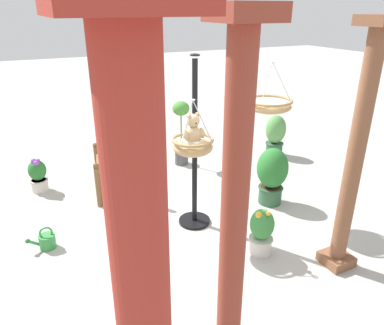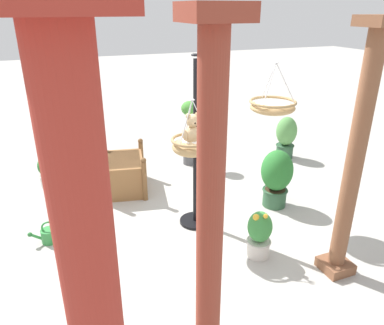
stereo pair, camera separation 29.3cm
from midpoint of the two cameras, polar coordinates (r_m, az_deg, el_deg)
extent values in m
plane|color=#ADAAA3|center=(5.14, -1.72, -10.13)|extent=(40.00, 40.00, 0.00)
cylinder|color=black|center=(4.76, -1.35, 2.30)|extent=(0.07, 0.07, 2.25)
cylinder|color=black|center=(5.25, -1.23, -9.05)|extent=(0.44, 0.44, 0.04)
torus|color=black|center=(4.48, -1.49, 16.36)|extent=(0.12, 0.12, 0.02)
ellipsoid|color=tan|center=(4.45, -1.79, 2.41)|extent=(0.49, 0.49, 0.20)
torus|color=#97794E|center=(4.41, -1.81, 3.54)|extent=(0.52, 0.52, 0.04)
ellipsoid|color=silver|center=(4.44, -1.79, 2.65)|extent=(0.43, 0.43, 0.17)
cylinder|color=#B7B7BC|center=(4.25, -2.75, 6.21)|extent=(0.21, 0.13, 0.49)
cylinder|color=#B7B7BC|center=(4.33, -0.35, 6.54)|extent=(0.21, 0.13, 0.49)
cylinder|color=#B7B7BC|center=(4.44, -2.44, 6.93)|extent=(0.01, 0.24, 0.49)
torus|color=#B7B7BC|center=(4.28, -1.89, 9.69)|extent=(0.06, 0.06, 0.01)
ellipsoid|color=tan|center=(4.39, -1.76, 4.18)|extent=(0.20, 0.17, 0.24)
sphere|color=tan|center=(4.33, -1.79, 6.52)|extent=(0.17, 0.17, 0.16)
ellipsoid|color=#D9B683|center=(4.28, -1.47, 6.17)|extent=(0.08, 0.06, 0.05)
sphere|color=black|center=(4.26, -1.34, 6.12)|extent=(0.02, 0.02, 0.02)
sphere|color=tan|center=(4.34, -1.13, 7.41)|extent=(0.06, 0.06, 0.06)
sphere|color=tan|center=(4.29, -2.48, 7.23)|extent=(0.06, 0.06, 0.06)
ellipsoid|color=tan|center=(4.40, -0.36, 4.65)|extent=(0.06, 0.12, 0.15)
ellipsoid|color=tan|center=(4.32, -2.93, 4.26)|extent=(0.06, 0.12, 0.15)
ellipsoid|color=tan|center=(4.36, -0.62, 2.87)|extent=(0.07, 0.14, 0.07)
ellipsoid|color=tan|center=(4.32, -1.96, 2.64)|extent=(0.07, 0.14, 0.07)
ellipsoid|color=tan|center=(4.96, 10.20, 8.61)|extent=(0.58, 0.58, 0.16)
torus|color=#97794E|center=(4.94, 10.26, 9.45)|extent=(0.61, 0.61, 0.04)
ellipsoid|color=silver|center=(4.95, 10.22, 8.83)|extent=(0.51, 0.51, 0.13)
cylinder|color=#B7B7BC|center=(4.77, 9.78, 12.04)|extent=(0.25, 0.15, 0.50)
cylinder|color=#B7B7BC|center=(4.91, 12.06, 12.17)|extent=(0.25, 0.15, 0.50)
cylinder|color=#B7B7BC|center=(5.00, 9.56, 12.54)|extent=(0.01, 0.28, 0.50)
torus|color=#B7B7BC|center=(4.85, 10.68, 15.11)|extent=(0.06, 0.06, 0.01)
cylinder|color=brown|center=(4.14, 22.09, 0.26)|extent=(0.18, 0.18, 2.64)
cube|color=brown|center=(4.74, 19.79, -13.96)|extent=(0.32, 0.32, 0.12)
cube|color=brown|center=(3.87, 25.25, 19.35)|extent=(0.34, 0.34, 0.10)
cylinder|color=brown|center=(2.48, 2.90, -12.46)|extent=(0.18, 0.18, 2.73)
cube|color=brown|center=(2.02, 3.75, 22.31)|extent=(0.34, 0.34, 0.10)
cube|color=olive|center=(6.12, -12.78, -2.10)|extent=(0.79, 0.99, 0.54)
cube|color=#382819|center=(6.03, -12.98, -0.03)|extent=(0.70, 0.88, 0.06)
cylinder|color=brown|center=(5.71, -9.48, -3.17)|extent=(0.08, 0.08, 0.64)
cylinder|color=brown|center=(5.71, -15.79, -3.77)|extent=(0.08, 0.08, 0.64)
cylinder|color=brown|center=(6.52, -10.22, 0.17)|extent=(0.08, 0.08, 0.64)
cylinder|color=brown|center=(6.52, -15.74, -0.35)|extent=(0.08, 0.08, 0.64)
sphere|color=brown|center=(5.56, -9.72, 0.09)|extent=(0.09, 0.09, 0.09)
sphere|color=brown|center=(5.56, -16.18, -0.53)|extent=(0.09, 0.09, 0.09)
sphere|color=brown|center=(6.39, -10.44, 3.09)|extent=(0.09, 0.09, 0.09)
sphere|color=brown|center=(6.39, -16.07, 2.55)|extent=(0.09, 0.09, 0.09)
cylinder|color=#2D5638|center=(5.78, 10.61, -4.94)|extent=(0.35, 0.35, 0.27)
torus|color=#294E32|center=(5.73, 10.70, -3.83)|extent=(0.38, 0.38, 0.03)
cylinder|color=#382819|center=(5.73, 10.70, -3.88)|extent=(0.31, 0.31, 0.03)
ellipsoid|color=#28702D|center=(5.59, 10.94, -0.89)|extent=(0.47, 0.47, 0.62)
cylinder|color=#2D5638|center=(7.66, 11.56, 2.08)|extent=(0.33, 0.33, 0.27)
torus|color=#294E32|center=(7.62, 11.63, 2.94)|extent=(0.37, 0.37, 0.03)
cylinder|color=#382819|center=(7.62, 11.62, 2.91)|extent=(0.29, 0.29, 0.03)
ellipsoid|color=#56934C|center=(7.53, 11.81, 5.07)|extent=(0.40, 0.40, 0.57)
cylinder|color=beige|center=(6.61, -23.75, -3.26)|extent=(0.26, 0.26, 0.20)
torus|color=#BCB7AE|center=(6.57, -23.88, -2.55)|extent=(0.30, 0.30, 0.03)
cylinder|color=#382819|center=(6.58, -23.87, -2.59)|extent=(0.23, 0.23, 0.03)
ellipsoid|color=#28702D|center=(6.51, -24.13, -1.12)|extent=(0.28, 0.28, 0.34)
sphere|color=purple|center=(6.44, -24.61, 0.20)|extent=(0.08, 0.08, 0.08)
sphere|color=purple|center=(6.38, -24.28, -0.12)|extent=(0.09, 0.09, 0.09)
sphere|color=purple|center=(6.45, -24.03, 0.25)|extent=(0.07, 0.07, 0.07)
cylinder|color=beige|center=(4.67, 8.76, -12.60)|extent=(0.27, 0.27, 0.22)
torus|color=#BCB7AE|center=(4.61, 8.84, -11.60)|extent=(0.30, 0.30, 0.03)
cylinder|color=#382819|center=(4.61, 8.83, -11.65)|extent=(0.24, 0.24, 0.03)
ellipsoid|color=#38843D|center=(4.50, 8.99, -9.46)|extent=(0.29, 0.29, 0.39)
sphere|color=gold|center=(4.36, 8.43, -8.09)|extent=(0.08, 0.08, 0.08)
sphere|color=gold|center=(4.34, 9.85, -7.84)|extent=(0.06, 0.06, 0.06)
cylinder|color=#4C4C51|center=(7.09, -2.82, 0.87)|extent=(0.25, 0.25, 0.28)
torus|color=#444449|center=(7.04, -2.84, 1.86)|extent=(0.29, 0.29, 0.03)
cylinder|color=#382819|center=(7.04, -2.84, 1.82)|extent=(0.22, 0.22, 0.03)
cylinder|color=#4C6B38|center=(6.92, -2.90, 4.60)|extent=(0.02, 0.02, 0.69)
ellipsoid|color=#478E38|center=(6.79, -2.98, 8.38)|extent=(0.31, 0.31, 0.27)
cylinder|color=#338C3F|center=(5.10, -23.11, -11.24)|extent=(0.20, 0.20, 0.18)
cylinder|color=#338C3F|center=(5.10, -24.78, -11.34)|extent=(0.17, 0.04, 0.14)
sphere|color=#287033|center=(5.08, -25.73, -10.97)|extent=(0.06, 0.06, 0.06)
torus|color=#338C3F|center=(5.04, -23.34, -10.01)|extent=(0.16, 0.02, 0.16)
camera|label=1|loc=(0.15, -91.82, -0.77)|focal=34.34mm
camera|label=2|loc=(0.15, 88.18, 0.77)|focal=34.34mm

